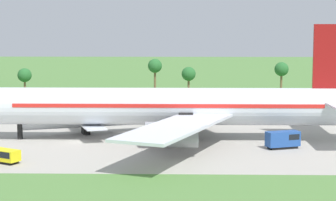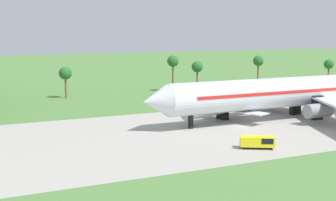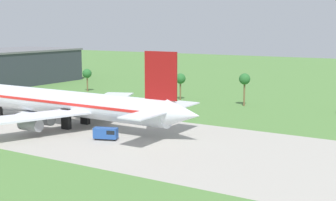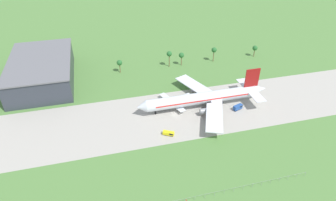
{
  "view_description": "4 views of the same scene",
  "coord_description": "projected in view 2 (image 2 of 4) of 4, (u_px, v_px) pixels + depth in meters",
  "views": [
    {
      "loc": [
        17.67,
        -100.58,
        19.34
      ],
      "look_at": [
        15.24,
        2.81,
        6.85
      ],
      "focal_mm": 65.0,
      "sensor_mm": 36.0,
      "label": 1
    },
    {
      "loc": [
        -52.69,
        -76.19,
        18.98
      ],
      "look_at": [
        -15.39,
        2.81,
        5.85
      ],
      "focal_mm": 50.0,
      "sensor_mm": 36.0,
      "label": 2
    },
    {
      "loc": [
        99.38,
        -84.68,
        25.36
      ],
      "look_at": [
        45.87,
        2.81,
        9.04
      ],
      "focal_mm": 50.0,
      "sensor_mm": 36.0,
      "label": 3
    },
    {
      "loc": [
        -36.43,
        -123.84,
        94.7
      ],
      "look_at": [
        -3.01,
        5.0,
        6.0
      ],
      "focal_mm": 32.0,
      "sensor_mm": 36.0,
      "label": 4
    }
  ],
  "objects": [
    {
      "name": "palm_tree_row",
      "position": [
        212.0,
        66.0,
        151.26
      ],
      "size": [
        101.24,
        3.6,
        11.34
      ],
      "color": "brown",
      "rests_on": "ground_plane"
    },
    {
      "name": "taxiway_strip",
      "position": [
        244.0,
        126.0,
        93.2
      ],
      "size": [
        320.0,
        44.0,
        0.02
      ],
      "color": "#A8A399",
      "rests_on": "ground_plane"
    },
    {
      "name": "jet_airliner",
      "position": [
        302.0,
        91.0,
        102.03
      ],
      "size": [
        74.34,
        58.83,
        19.87
      ],
      "color": "silver",
      "rests_on": "ground_plane"
    },
    {
      "name": "baggage_tug",
      "position": [
        259.0,
        142.0,
        75.61
      ],
      "size": [
        5.75,
        4.44,
        1.99
      ],
      "color": "black",
      "rests_on": "ground_plane"
    },
    {
      "name": "regional_aircraft",
      "position": [
        222.0,
        107.0,
        100.05
      ],
      "size": [
        23.14,
        21.12,
        8.16
      ],
      "color": "silver",
      "rests_on": "ground_plane"
    },
    {
      "name": "ground_plane",
      "position": [
        244.0,
        126.0,
        93.2
      ],
      "size": [
        600.0,
        600.0,
        0.0
      ],
      "primitive_type": "plane",
      "color": "#517F3D"
    }
  ]
}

